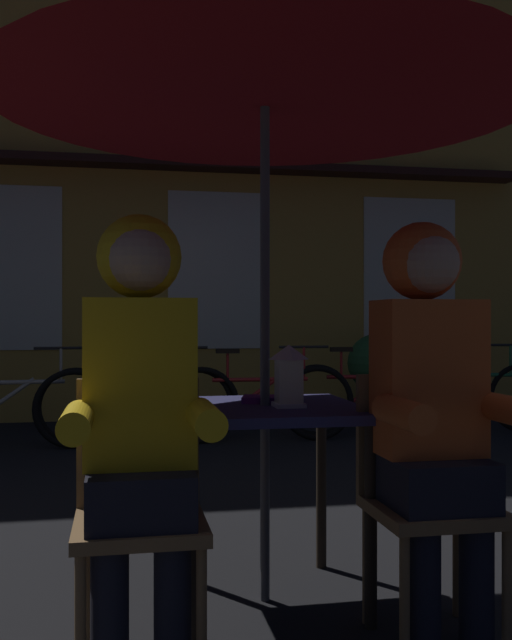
{
  "coord_description": "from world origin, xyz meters",
  "views": [
    {
      "loc": [
        -0.54,
        -2.68,
        1.06
      ],
      "look_at": [
        0.0,
        0.18,
        1.06
      ],
      "focal_mm": 40.56,
      "sensor_mm": 36.0,
      "label": 1
    }
  ],
  "objects_px": {
    "person_right_hooded": "(431,385)",
    "bicycle_fourth": "(260,402)",
    "bicycle_third": "(136,405)",
    "book": "(268,399)",
    "chair_right": "(424,488)",
    "bicycle_furthest": "(468,396)",
    "potted_plant": "(377,370)",
    "lantern": "(289,374)",
    "cafe_table": "(265,432)",
    "bicycle_fifth": "(372,399)",
    "bicycle_second": "(12,406)",
    "person_left_hooded": "(140,390)",
    "patio_umbrella": "(265,57)",
    "chair_left": "(140,501)"
  },
  "relations": [
    {
      "from": "person_right_hooded",
      "to": "bicycle_fourth",
      "type": "xyz_separation_m",
      "value": [
        0.18,
        3.89,
        -0.5
      ]
    },
    {
      "from": "bicycle_third",
      "to": "book",
      "type": "relative_size",
      "value": 8.4
    },
    {
      "from": "chair_right",
      "to": "bicycle_furthest",
      "type": "bearing_deg",
      "value": 61.02
    },
    {
      "from": "bicycle_fourth",
      "to": "potted_plant",
      "type": "distance_m",
      "value": 1.67
    },
    {
      "from": "lantern",
      "to": "bicycle_third",
      "type": "relative_size",
      "value": 0.14
    },
    {
      "from": "cafe_table",
      "to": "person_right_hooded",
      "type": "xyz_separation_m",
      "value": [
        0.48,
        -0.43,
        0.21
      ]
    },
    {
      "from": "bicycle_fifth",
      "to": "book",
      "type": "bearing_deg",
      "value": -115.87
    },
    {
      "from": "bicycle_fifth",
      "to": "bicycle_second",
      "type": "bearing_deg",
      "value": 179.76
    },
    {
      "from": "lantern",
      "to": "cafe_table",
      "type": "bearing_deg",
      "value": 134.66
    },
    {
      "from": "book",
      "to": "chair_right",
      "type": "bearing_deg",
      "value": -30.65
    },
    {
      "from": "bicycle_fifth",
      "to": "chair_right",
      "type": "bearing_deg",
      "value": -107.45
    },
    {
      "from": "person_left_hooded",
      "to": "person_right_hooded",
      "type": "distance_m",
      "value": 0.96
    },
    {
      "from": "person_left_hooded",
      "to": "bicycle_furthest",
      "type": "bearing_deg",
      "value": 51.94
    },
    {
      "from": "potted_plant",
      "to": "bicycle_fifth",
      "type": "bearing_deg",
      "value": -113.03
    },
    {
      "from": "patio_umbrella",
      "to": "chair_right",
      "type": "distance_m",
      "value": 1.68
    },
    {
      "from": "bicycle_second",
      "to": "potted_plant",
      "type": "xyz_separation_m",
      "value": [
        3.47,
        0.78,
        0.2
      ]
    },
    {
      "from": "cafe_table",
      "to": "bicycle_second",
      "type": "bearing_deg",
      "value": 111.65
    },
    {
      "from": "chair_left",
      "to": "patio_umbrella",
      "type": "bearing_deg",
      "value": 37.55
    },
    {
      "from": "chair_left",
      "to": "person_left_hooded",
      "type": "height_order",
      "value": "person_left_hooded"
    },
    {
      "from": "chair_left",
      "to": "person_right_hooded",
      "type": "height_order",
      "value": "person_right_hooded"
    },
    {
      "from": "bicycle_furthest",
      "to": "chair_left",
      "type": "bearing_deg",
      "value": -128.45
    },
    {
      "from": "book",
      "to": "chair_left",
      "type": "bearing_deg",
      "value": -123.58
    },
    {
      "from": "chair_left",
      "to": "chair_right",
      "type": "distance_m",
      "value": 0.96
    },
    {
      "from": "bicycle_furthest",
      "to": "lantern",
      "type": "bearing_deg",
      "value": -125.26
    },
    {
      "from": "chair_left",
      "to": "bicycle_furthest",
      "type": "distance_m",
      "value": 5.11
    },
    {
      "from": "potted_plant",
      "to": "patio_umbrella",
      "type": "bearing_deg",
      "value": -115.24
    },
    {
      "from": "person_left_hooded",
      "to": "potted_plant",
      "type": "bearing_deg",
      "value": 62.08
    },
    {
      "from": "person_left_hooded",
      "to": "bicycle_third",
      "type": "height_order",
      "value": "person_left_hooded"
    },
    {
      "from": "chair_right",
      "to": "bicycle_fifth",
      "type": "distance_m",
      "value": 4.12
    },
    {
      "from": "book",
      "to": "bicycle_second",
      "type": "bearing_deg",
      "value": 127.31
    },
    {
      "from": "potted_plant",
      "to": "chair_right",
      "type": "bearing_deg",
      "value": -108.42
    },
    {
      "from": "patio_umbrella",
      "to": "bicycle_third",
      "type": "relative_size",
      "value": 1.37
    },
    {
      "from": "person_right_hooded",
      "to": "bicycle_second",
      "type": "height_order",
      "value": "person_right_hooded"
    },
    {
      "from": "bicycle_second",
      "to": "bicycle_fourth",
      "type": "bearing_deg",
      "value": -2.96
    },
    {
      "from": "lantern",
      "to": "bicycle_third",
      "type": "xyz_separation_m",
      "value": [
        -0.48,
        3.54,
        -0.51
      ]
    },
    {
      "from": "lantern",
      "to": "book",
      "type": "distance_m",
      "value": 0.2
    },
    {
      "from": "book",
      "to": "patio_umbrella",
      "type": "bearing_deg",
      "value": -95.09
    },
    {
      "from": "book",
      "to": "person_right_hooded",
      "type": "bearing_deg",
      "value": -34.01
    },
    {
      "from": "cafe_table",
      "to": "bicycle_fifth",
      "type": "xyz_separation_m",
      "value": [
        1.71,
        3.55,
        -0.29
      ]
    },
    {
      "from": "person_left_hooded",
      "to": "potted_plant",
      "type": "height_order",
      "value": "person_left_hooded"
    },
    {
      "from": "chair_right",
      "to": "bicycle_fourth",
      "type": "distance_m",
      "value": 3.84
    },
    {
      "from": "person_right_hooded",
      "to": "bicycle_third",
      "type": "distance_m",
      "value": 4.02
    },
    {
      "from": "person_left_hooded",
      "to": "person_right_hooded",
      "type": "relative_size",
      "value": 1.0
    },
    {
      "from": "person_left_hooded",
      "to": "bicycle_second",
      "type": "distance_m",
      "value": 4.13
    },
    {
      "from": "chair_right",
      "to": "bicycle_second",
      "type": "bearing_deg",
      "value": 115.72
    },
    {
      "from": "cafe_table",
      "to": "patio_umbrella",
      "type": "relative_size",
      "value": 0.32
    },
    {
      "from": "person_right_hooded",
      "to": "bicycle_furthest",
      "type": "bearing_deg",
      "value": 61.36
    },
    {
      "from": "bicycle_fourth",
      "to": "bicycle_fifth",
      "type": "bearing_deg",
      "value": 5.09
    },
    {
      "from": "bicycle_furthest",
      "to": "bicycle_fifth",
      "type": "bearing_deg",
      "value": -175.71
    },
    {
      "from": "cafe_table",
      "to": "bicycle_fifth",
      "type": "bearing_deg",
      "value": 64.27
    }
  ]
}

